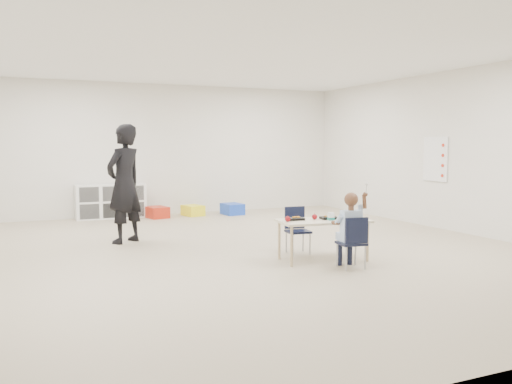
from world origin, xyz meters
name	(u,v)px	position (x,y,z in m)	size (l,w,h in m)	color
room	(246,153)	(0.00, 0.00, 1.40)	(9.00, 9.02, 2.80)	#BFAD93
table	(323,240)	(0.67, -0.99, 0.27)	(1.23, 0.73, 0.54)	beige
chair_near	(351,242)	(0.76, -1.52, 0.32)	(0.31, 0.29, 0.64)	black
chair_far	(298,231)	(0.59, -0.47, 0.32)	(0.31, 0.29, 0.64)	black
child	(352,227)	(0.76, -1.52, 0.51)	(0.43, 0.43, 1.01)	#BCD8FE
lunch_tray_near	(329,218)	(0.78, -0.97, 0.55)	(0.22, 0.16, 0.03)	black
lunch_tray_far	(295,219)	(0.32, -0.87, 0.55)	(0.22, 0.16, 0.03)	black
milk_carton	(331,217)	(0.72, -1.11, 0.59)	(0.07, 0.07, 0.10)	white
bread_roll	(347,217)	(0.95, -1.14, 0.57)	(0.09, 0.09, 0.07)	#B28549
apple_near	(315,217)	(0.58, -0.94, 0.57)	(0.07, 0.07, 0.07)	maroon
apple_far	(288,219)	(0.16, -0.97, 0.57)	(0.07, 0.07, 0.07)	maroon
cubby_shelf	(111,201)	(-1.20, 4.28, 0.35)	(1.40, 0.40, 0.70)	white
rules_poster	(435,159)	(3.98, 0.60, 1.25)	(0.02, 0.60, 0.80)	white
adult	(124,184)	(-1.45, 1.36, 0.91)	(0.67, 0.44, 1.82)	black
bin_red	(157,212)	(-0.33, 3.94, 0.12)	(0.37, 0.48, 0.23)	red
bin_yellow	(193,210)	(0.46, 3.98, 0.11)	(0.35, 0.45, 0.22)	#FFF11A
bin_blue	(232,209)	(1.30, 3.82, 0.12)	(0.38, 0.49, 0.24)	blue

